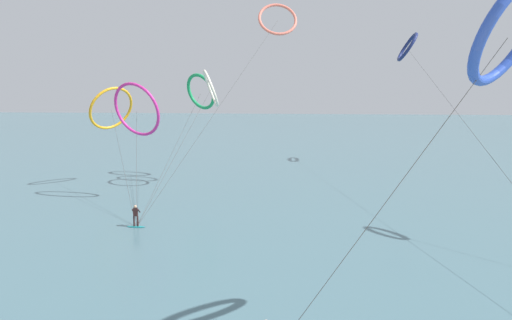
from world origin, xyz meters
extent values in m
cube|color=#476B75|center=(0.00, 104.46, 0.04)|extent=(400.00, 200.00, 0.08)
ellipsoid|color=teal|center=(-9.83, 25.95, 0.11)|extent=(1.40, 0.40, 0.06)
cylinder|color=black|center=(-9.97, 25.94, 0.54)|extent=(0.12, 0.12, 0.80)
cylinder|color=black|center=(-9.69, 25.96, 0.54)|extent=(0.12, 0.12, 0.80)
cube|color=black|center=(-9.83, 25.95, 1.25)|extent=(0.34, 0.23, 0.62)
sphere|color=tan|center=(-9.83, 25.95, 1.67)|extent=(0.22, 0.22, 0.22)
cylinder|color=black|center=(-10.05, 26.05, 1.30)|extent=(0.14, 0.51, 0.39)
cylinder|color=black|center=(-9.61, 26.09, 1.30)|extent=(0.14, 0.51, 0.39)
torus|color=#EA7260|center=(-0.39, 41.86, 17.42)|extent=(4.45, 3.24, 3.55)
cylinder|color=#3F3F3F|center=(-5.11, 33.90, 8.64)|extent=(9.47, 15.93, 17.29)
torus|color=#CC288E|center=(-12.78, 34.55, 8.52)|extent=(5.49, 3.57, 5.02)
cylinder|color=#3F3F3F|center=(-11.31, 30.25, 4.19)|extent=(2.98, 8.62, 8.40)
torus|color=orange|center=(-17.93, 40.60, 8.39)|extent=(4.93, 5.59, 4.64)
cylinder|color=#3F3F3F|center=(-13.88, 33.28, 4.12)|extent=(8.12, 14.67, 8.27)
torus|color=#199351|center=(-9.52, 46.11, 10.16)|extent=(4.60, 3.91, 4.24)
cylinder|color=#3F3F3F|center=(-9.67, 36.03, 4.98)|extent=(0.34, 20.16, 9.99)
torus|color=navy|center=(16.05, 59.33, 16.14)|extent=(2.68, 4.41, 3.98)
cylinder|color=#3F3F3F|center=(15.22, 32.61, 7.96)|extent=(1.68, 53.45, 15.95)
torus|color=silver|center=(-7.15, 40.72, 10.50)|extent=(2.73, 4.32, 3.85)
cylinder|color=#3F3F3F|center=(-8.49, 33.33, 5.18)|extent=(2.71, 14.78, 10.38)
torus|color=#2647B7|center=(9.85, 11.56, 12.22)|extent=(4.34, 4.53, 3.88)
cylinder|color=#3F3F3F|center=(5.67, 10.72, 6.02)|extent=(8.39, 1.71, 12.04)
camera|label=1|loc=(2.94, -5.84, 10.15)|focal=31.95mm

